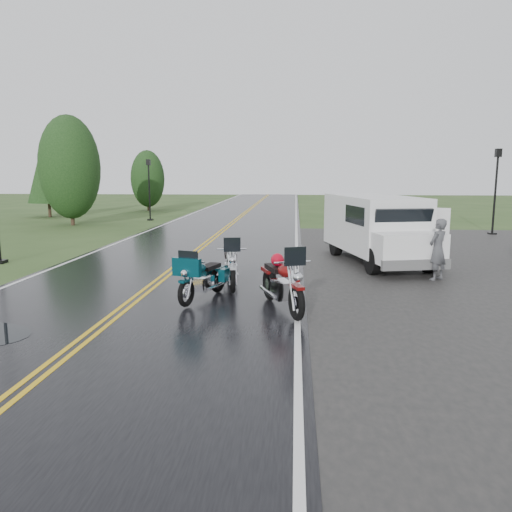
# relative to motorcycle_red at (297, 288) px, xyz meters

# --- Properties ---
(ground) EXTENTS (120.00, 120.00, 0.00)m
(ground) POSITION_rel_motorcycle_red_xyz_m (-3.78, 0.16, -0.73)
(ground) COLOR #2D471E
(ground) RESTS_ON ground
(road) EXTENTS (8.00, 100.00, 0.04)m
(road) POSITION_rel_motorcycle_red_xyz_m (-3.78, 10.16, -0.71)
(road) COLOR black
(road) RESTS_ON ground
(motorcycle_red) EXTENTS (1.69, 2.62, 1.45)m
(motorcycle_red) POSITION_rel_motorcycle_red_xyz_m (0.00, 0.00, 0.00)
(motorcycle_red) COLOR #620B0B
(motorcycle_red) RESTS_ON ground
(motorcycle_teal) EXTENTS (1.39, 2.24, 1.25)m
(motorcycle_teal) POSITION_rel_motorcycle_red_xyz_m (-2.42, 0.87, -0.10)
(motorcycle_teal) COLOR #05323B
(motorcycle_teal) RESTS_ON ground
(motorcycle_silver) EXTENTS (1.20, 2.38, 1.34)m
(motorcycle_silver) POSITION_rel_motorcycle_red_xyz_m (-1.56, 2.21, -0.05)
(motorcycle_silver) COLOR #A3A7AB
(motorcycle_silver) RESTS_ON ground
(van_white) EXTENTS (3.44, 6.12, 2.27)m
(van_white) POSITION_rel_motorcycle_red_xyz_m (2.24, 4.95, 0.41)
(van_white) COLOR silver
(van_white) RESTS_ON ground
(person_at_van) EXTENTS (0.74, 0.72, 1.71)m
(person_at_van) POSITION_rel_motorcycle_red_xyz_m (3.89, 4.33, 0.13)
(person_at_van) COLOR #454649
(person_at_van) RESTS_ON ground
(lamp_post_far_left) EXTENTS (0.33, 0.33, 3.86)m
(lamp_post_far_left) POSITION_rel_motorcycle_red_xyz_m (-9.24, 21.37, 1.20)
(lamp_post_far_left) COLOR black
(lamp_post_far_left) RESTS_ON ground
(lamp_post_far_right) EXTENTS (0.36, 0.36, 4.17)m
(lamp_post_far_right) POSITION_rel_motorcycle_red_xyz_m (9.54, 15.35, 1.36)
(lamp_post_far_right) COLOR black
(lamp_post_far_right) RESTS_ON ground
(tree_left_mid) EXTENTS (3.40, 3.40, 5.31)m
(tree_left_mid) POSITION_rel_motorcycle_red_xyz_m (-12.86, 18.15, 1.93)
(tree_left_mid) COLOR #1E3D19
(tree_left_mid) RESTS_ON ground
(tree_left_far) EXTENTS (2.65, 2.65, 4.07)m
(tree_left_far) POSITION_rel_motorcycle_red_xyz_m (-11.77, 29.58, 1.31)
(tree_left_far) COLOR #1E3D19
(tree_left_far) RESTS_ON ground
(pine_left_far) EXTENTS (2.68, 2.68, 5.59)m
(pine_left_far) POSITION_rel_motorcycle_red_xyz_m (-16.80, 23.27, 2.07)
(pine_left_far) COLOR #1E3D19
(pine_left_far) RESTS_ON ground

